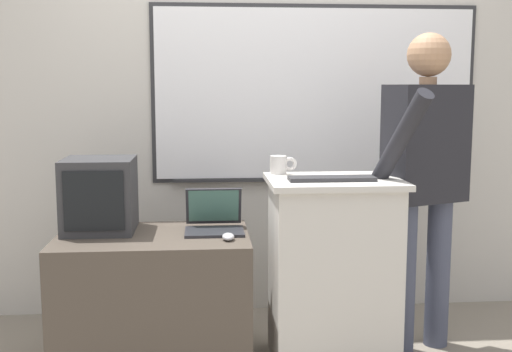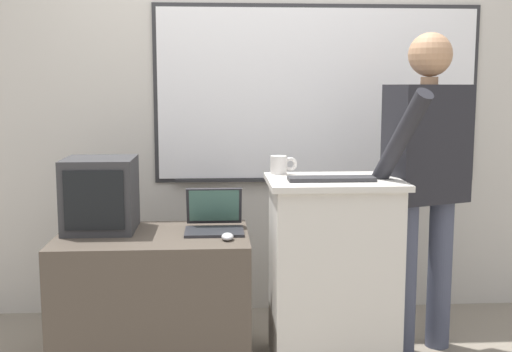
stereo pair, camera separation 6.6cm
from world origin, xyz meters
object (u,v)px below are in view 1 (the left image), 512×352
Objects in this scene: wireless_keyboard at (332,179)px; coffee_mug at (280,165)px; lectern_podium at (332,271)px; computer_mouse_by_laptop at (228,237)px; person_presenter at (425,169)px; crt_monitor at (100,195)px; side_desk at (154,299)px; laptop at (214,219)px.

wireless_keyboard is 2.98× the size of coffee_mug.
computer_mouse_by_laptop is (-0.54, -0.09, 0.21)m from lectern_podium.
crt_monitor is at bearing 157.62° from person_presenter.
crt_monitor is (-0.28, 0.12, 0.53)m from side_desk.
computer_mouse_by_laptop is at bearing -177.88° from wireless_keyboard.
laptop is (0.31, 0.08, 0.40)m from side_desk.
person_presenter is at bearing 11.07° from computer_mouse_by_laptop.
person_presenter is at bearing 13.12° from lectern_podium.
wireless_keyboard reaches higher than side_desk.
laptop is at bearing 106.10° from computer_mouse_by_laptop.
computer_mouse_by_laptop is at bearing -135.41° from coffee_mug.
person_presenter is 1.11m from computer_mouse_by_laptop.
computer_mouse_by_laptop is at bearing -170.92° from lectern_podium.
coffee_mug is (0.94, 0.02, 0.15)m from crt_monitor.
computer_mouse_by_laptop is (-0.51, -0.02, -0.28)m from wireless_keyboard.
person_presenter reaches higher than crt_monitor.
crt_monitor is (-0.59, 0.03, 0.13)m from laptop.
lectern_podium is at bearing 69.40° from wireless_keyboard.
lectern_podium is 2.27× the size of wireless_keyboard.
side_desk is 0.57× the size of person_presenter.
computer_mouse_by_laptop is (0.38, -0.15, 0.36)m from side_desk.
laptop is at bearing 14.56° from side_desk.
lectern_podium is 0.73m from person_presenter.
laptop is 0.45m from coffee_mug.
laptop is at bearing 160.30° from wireless_keyboard.
laptop is at bearing -171.11° from coffee_mug.
wireless_keyboard is 1.20m from crt_monitor.
side_desk is at bearing 161.88° from person_presenter.
wireless_keyboard is (0.58, -0.21, 0.24)m from laptop.
person_presenter is at bearing -1.81° from crt_monitor.
person_presenter is at bearing -1.04° from laptop.
laptop reaches higher than side_desk.
person_presenter is 0.77m from coffee_mug.
lectern_podium is at bearing -37.56° from coffee_mug.
laptop is 3.03× the size of computer_mouse_by_laptop.
coffee_mug reaches higher than lectern_podium.
crt_monitor is at bearing 171.71° from lectern_podium.
wireless_keyboard is 0.59m from computer_mouse_by_laptop.
side_desk is 0.96m from coffee_mug.
computer_mouse_by_laptop is (0.07, -0.23, -0.04)m from laptop.
crt_monitor reaches higher than computer_mouse_by_laptop.
wireless_keyboard is at bearing -11.65° from crt_monitor.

